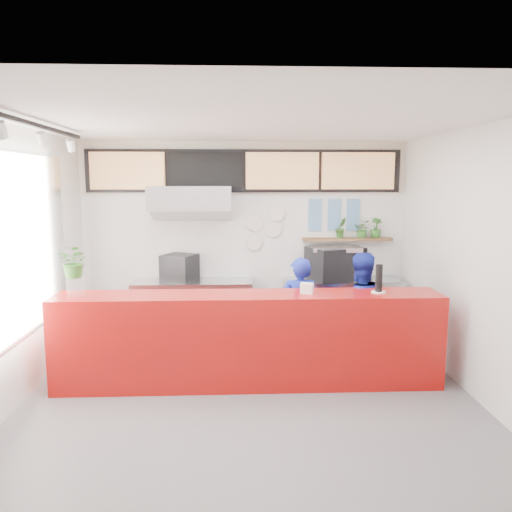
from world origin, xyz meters
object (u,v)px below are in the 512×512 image
(service_counter, at_px, (249,340))
(panini_oven, at_px, (180,268))
(espresso_machine, at_px, (335,263))
(pepper_mill, at_px, (379,278))
(staff_center, at_px, (299,312))
(staff_right, at_px, (359,311))

(service_counter, height_order, panini_oven, panini_oven)
(service_counter, relative_size, panini_oven, 10.02)
(espresso_machine, height_order, pepper_mill, pepper_mill)
(staff_center, distance_m, pepper_mill, 1.16)
(panini_oven, height_order, espresso_machine, espresso_machine)
(panini_oven, xyz_separation_m, staff_right, (2.41, -1.33, -0.35))
(staff_right, bearing_deg, pepper_mill, 92.95)
(espresso_machine, xyz_separation_m, staff_center, (-0.70, -1.24, -0.43))
(service_counter, xyz_separation_m, panini_oven, (-0.99, 1.80, 0.55))
(service_counter, relative_size, pepper_mill, 14.02)
(espresso_machine, distance_m, pepper_mill, 1.81)
(espresso_machine, relative_size, staff_center, 0.54)
(staff_center, bearing_deg, espresso_machine, -118.37)
(service_counter, height_order, pepper_mill, pepper_mill)
(panini_oven, distance_m, staff_right, 2.78)
(service_counter, height_order, espresso_machine, espresso_machine)
(panini_oven, height_order, pepper_mill, pepper_mill)
(pepper_mill, bearing_deg, panini_oven, 144.41)
(staff_center, relative_size, pepper_mill, 4.49)
(service_counter, bearing_deg, staff_center, 39.86)
(staff_center, bearing_deg, staff_right, 174.39)
(service_counter, bearing_deg, staff_right, 18.26)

